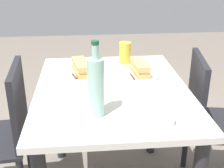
{
  "coord_description": "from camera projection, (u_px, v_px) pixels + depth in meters",
  "views": [
    {
      "loc": [
        -1.44,
        0.13,
        1.38
      ],
      "look_at": [
        0.0,
        0.0,
        0.76
      ],
      "focal_mm": 49.02,
      "sensor_mm": 36.0,
      "label": 1
    }
  ],
  "objects": [
    {
      "name": "olive_bowl",
      "position": [
        165.0,
        120.0,
        1.25
      ],
      "size": [
        0.08,
        0.08,
        0.03
      ],
      "primitive_type": "cylinder",
      "color": "silver",
      "rests_on": "dining_table"
    },
    {
      "name": "beer_glass",
      "position": [
        125.0,
        53.0,
        1.91
      ],
      "size": [
        0.08,
        0.08,
        0.13
      ],
      "primitive_type": "cylinder",
      "color": "gold",
      "rests_on": "dining_table"
    },
    {
      "name": "baguette_sandwich_far",
      "position": [
        140.0,
        68.0,
        1.71
      ],
      "size": [
        0.19,
        0.09,
        0.07
      ],
      "color": "tan",
      "rests_on": "plate_far"
    },
    {
      "name": "water_bottle",
      "position": [
        96.0,
        86.0,
        1.26
      ],
      "size": [
        0.07,
        0.07,
        0.33
      ],
      "color": "#99C6B7",
      "rests_on": "dining_table"
    },
    {
      "name": "plate_far",
      "position": [
        139.0,
        75.0,
        1.73
      ],
      "size": [
        0.23,
        0.23,
        0.01
      ],
      "primitive_type": "cylinder",
      "color": "white",
      "rests_on": "dining_table"
    },
    {
      "name": "baguette_sandwich_near",
      "position": [
        81.0,
        67.0,
        1.72
      ],
      "size": [
        0.22,
        0.11,
        0.07
      ],
      "color": "tan",
      "rests_on": "plate_near"
    },
    {
      "name": "plate_near",
      "position": [
        81.0,
        74.0,
        1.74
      ],
      "size": [
        0.23,
        0.23,
        0.01
      ],
      "primitive_type": "cylinder",
      "color": "white",
      "rests_on": "dining_table"
    },
    {
      "name": "dining_table",
      "position": [
        112.0,
        109.0,
        1.63
      ],
      "size": [
        1.01,
        0.78,
        0.74
      ],
      "color": "beige",
      "rests_on": "ground"
    },
    {
      "name": "knife_far",
      "position": [
        131.0,
        74.0,
        1.71
      ],
      "size": [
        0.18,
        0.03,
        0.01
      ],
      "color": "silver",
      "rests_on": "plate_far"
    },
    {
      "name": "chair_near",
      "position": [
        212.0,
        118.0,
        1.78
      ],
      "size": [
        0.46,
        0.46,
        0.86
      ],
      "color": "black",
      "rests_on": "ground"
    },
    {
      "name": "chair_far",
      "position": [
        3.0,
        133.0,
        1.64
      ],
      "size": [
        0.43,
        0.43,
        0.86
      ],
      "color": "black",
      "rests_on": "ground"
    },
    {
      "name": "knife_near",
      "position": [
        72.0,
        74.0,
        1.71
      ],
      "size": [
        0.17,
        0.07,
        0.01
      ],
      "color": "silver",
      "rests_on": "plate_near"
    }
  ]
}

